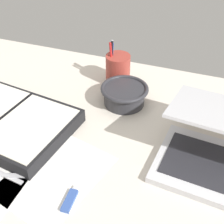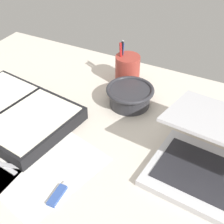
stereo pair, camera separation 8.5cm
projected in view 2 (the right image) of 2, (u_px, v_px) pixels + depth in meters
desk_top at (96, 156)px, 82.97cm from camera, size 140.00×100.00×2.00cm
laptop at (221, 161)px, 73.59cm from camera, size 33.46×32.18×14.74cm
bowl at (130, 95)px, 97.29cm from camera, size 15.03×15.03×6.10cm
pen_cup at (127, 70)px, 105.55cm from camera, size 8.29×8.29×15.21cm
planner at (12, 113)px, 92.48cm from camera, size 40.21×30.57×4.47cm
paper_sheet_front at (48, 169)px, 78.03cm from camera, size 25.33×30.37×0.16cm
usb_drive at (58, 195)px, 71.48cm from camera, size 2.34×7.28×1.00cm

